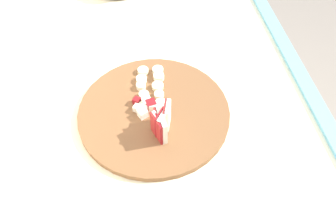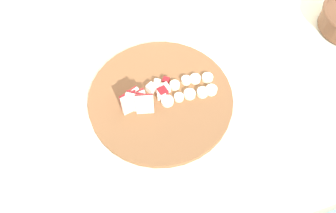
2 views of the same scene
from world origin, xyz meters
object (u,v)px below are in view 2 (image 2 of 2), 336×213
Objects in this scene: cutting_board at (161,99)px; banana_slice_rows at (188,89)px; apple_dice_pile at (160,89)px; apple_wedge_fan at (135,102)px.

banana_slice_rows is at bearing -0.76° from cutting_board.
banana_slice_rows is at bearing -14.53° from apple_dice_pile.
apple_dice_pile reaches higher than cutting_board.
apple_wedge_fan is at bearing -170.54° from cutting_board.
banana_slice_rows is (0.07, -0.00, 0.01)m from cutting_board.
apple_dice_pile is (0.00, 0.02, 0.02)m from cutting_board.
banana_slice_rows reaches higher than cutting_board.
apple_wedge_fan is at bearing -175.85° from banana_slice_rows.
banana_slice_rows is (0.07, -0.02, -0.00)m from apple_dice_pile.
apple_wedge_fan is 0.50× the size of banana_slice_rows.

